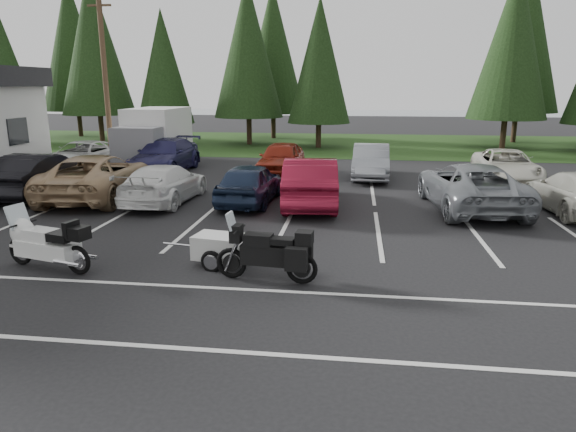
# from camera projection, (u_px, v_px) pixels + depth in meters

# --- Properties ---
(ground) EXTENTS (120.00, 120.00, 0.00)m
(ground) POSITION_uv_depth(u_px,v_px,m) (260.00, 240.00, 13.83)
(ground) COLOR black
(ground) RESTS_ON ground
(grass_strip) EXTENTS (80.00, 16.00, 0.01)m
(grass_strip) POSITION_uv_depth(u_px,v_px,m) (321.00, 144.00, 36.90)
(grass_strip) COLOR #1A3611
(grass_strip) RESTS_ON ground
(lake_water) EXTENTS (70.00, 50.00, 0.02)m
(lake_water) POSITION_uv_depth(u_px,v_px,m) (368.00, 118.00, 66.19)
(lake_water) COLOR gray
(lake_water) RESTS_ON ground
(utility_pole) EXTENTS (1.60, 0.26, 9.00)m
(utility_pole) POSITION_uv_depth(u_px,v_px,m) (105.00, 72.00, 25.47)
(utility_pole) COLOR #473321
(utility_pole) RESTS_ON ground
(box_truck) EXTENTS (2.40, 5.60, 2.90)m
(box_truck) POSITION_uv_depth(u_px,v_px,m) (151.00, 137.00, 26.50)
(box_truck) COLOR silver
(box_truck) RESTS_ON ground
(stall_markings) EXTENTS (32.00, 16.00, 0.01)m
(stall_markings) POSITION_uv_depth(u_px,v_px,m) (272.00, 221.00, 15.76)
(stall_markings) COLOR silver
(stall_markings) RESTS_ON ground
(conifer_1) EXTENTS (3.96, 3.96, 9.22)m
(conifer_1) POSITION_uv_depth(u_px,v_px,m) (3.00, 66.00, 35.65)
(conifer_1) COLOR #332316
(conifer_1) RESTS_ON ground
(conifer_2) EXTENTS (5.10, 5.10, 11.89)m
(conifer_2) POSITION_uv_depth(u_px,v_px,m) (94.00, 43.00, 36.05)
(conifer_2) COLOR #332316
(conifer_2) RESTS_ON ground
(conifer_3) EXTENTS (3.87, 3.87, 9.02)m
(conifer_3) POSITION_uv_depth(u_px,v_px,m) (163.00, 67.00, 34.43)
(conifer_3) COLOR #332316
(conifer_3) RESTS_ON ground
(conifer_4) EXTENTS (4.80, 4.80, 11.17)m
(conifer_4) POSITION_uv_depth(u_px,v_px,m) (248.00, 48.00, 34.87)
(conifer_4) COLOR #332316
(conifer_4) RESTS_ON ground
(conifer_5) EXTENTS (4.14, 4.14, 9.63)m
(conifer_5) POSITION_uv_depth(u_px,v_px,m) (320.00, 60.00, 33.21)
(conifer_5) COLOR #332316
(conifer_5) RESTS_ON ground
(conifer_6) EXTENTS (4.93, 4.93, 11.48)m
(conifer_6) POSITION_uv_depth(u_px,v_px,m) (513.00, 42.00, 31.91)
(conifer_6) COLOR #332316
(conifer_6) RESTS_ON ground
(conifer_back_a) EXTENTS (5.28, 5.28, 12.30)m
(conifer_back_a) POSITION_uv_depth(u_px,v_px,m) (72.00, 45.00, 40.53)
(conifer_back_a) COLOR #332316
(conifer_back_a) RESTS_ON ground
(conifer_back_b) EXTENTS (4.97, 4.97, 11.58)m
(conifer_back_b) POSITION_uv_depth(u_px,v_px,m) (273.00, 49.00, 39.10)
(conifer_back_b) COLOR #332316
(conifer_back_b) RESTS_ON ground
(conifer_back_c) EXTENTS (5.50, 5.50, 12.81)m
(conifer_back_c) POSITION_uv_depth(u_px,v_px,m) (524.00, 35.00, 35.99)
(conifer_back_c) COLOR #332316
(conifer_back_c) RESTS_ON ground
(car_near_1) EXTENTS (1.86, 4.96, 1.62)m
(car_near_1) POSITION_uv_depth(u_px,v_px,m) (40.00, 175.00, 19.15)
(car_near_1) COLOR black
(car_near_1) RESTS_ON ground
(car_near_2) EXTENTS (3.28, 6.09, 1.62)m
(car_near_2) POSITION_uv_depth(u_px,v_px,m) (97.00, 176.00, 18.75)
(car_near_2) COLOR tan
(car_near_2) RESTS_ON ground
(car_near_3) EXTENTS (2.04, 4.76, 1.37)m
(car_near_3) POSITION_uv_depth(u_px,v_px,m) (164.00, 183.00, 18.10)
(car_near_3) COLOR white
(car_near_3) RESTS_ON ground
(car_near_4) EXTENTS (1.90, 4.31, 1.44)m
(car_near_4) POSITION_uv_depth(u_px,v_px,m) (250.00, 183.00, 17.96)
(car_near_4) COLOR #17223A
(car_near_4) RESTS_ON ground
(car_near_5) EXTENTS (2.16, 5.17, 1.66)m
(car_near_5) POSITION_uv_depth(u_px,v_px,m) (310.00, 182.00, 17.62)
(car_near_5) COLOR maroon
(car_near_5) RESTS_ON ground
(car_near_6) EXTENTS (3.11, 5.85, 1.56)m
(car_near_6) POSITION_uv_depth(u_px,v_px,m) (470.00, 186.00, 17.09)
(car_near_6) COLOR slate
(car_near_6) RESTS_ON ground
(car_near_7) EXTENTS (2.18, 4.86, 1.38)m
(car_near_7) POSITION_uv_depth(u_px,v_px,m) (576.00, 193.00, 16.50)
(car_near_7) COLOR beige
(car_near_7) RESTS_ON ground
(car_far_0) EXTENTS (2.58, 5.19, 1.41)m
(car_far_0) POSITION_uv_depth(u_px,v_px,m) (82.00, 156.00, 25.05)
(car_far_0) COLOR beige
(car_far_0) RESTS_ON ground
(car_far_1) EXTENTS (2.28, 5.46, 1.58)m
(car_far_1) POSITION_uv_depth(u_px,v_px,m) (165.00, 156.00, 24.45)
(car_far_1) COLOR #1E1D49
(car_far_1) RESTS_ON ground
(car_far_2) EXTENTS (2.00, 4.56, 1.53)m
(car_far_2) POSITION_uv_depth(u_px,v_px,m) (281.00, 159.00, 23.74)
(car_far_2) COLOR maroon
(car_far_2) RESTS_ON ground
(car_far_3) EXTENTS (1.72, 4.56, 1.49)m
(car_far_3) POSITION_uv_depth(u_px,v_px,m) (371.00, 162.00, 22.95)
(car_far_3) COLOR gray
(car_far_3) RESTS_ON ground
(car_far_4) EXTENTS (2.57, 5.09, 1.38)m
(car_far_4) POSITION_uv_depth(u_px,v_px,m) (506.00, 166.00, 21.99)
(car_far_4) COLOR beige
(car_far_4) RESTS_ON ground
(touring_motorcycle) EXTENTS (2.74, 1.45, 1.45)m
(touring_motorcycle) POSITION_uv_depth(u_px,v_px,m) (47.00, 239.00, 11.41)
(touring_motorcycle) COLOR silver
(touring_motorcycle) RESTS_ON ground
(cargo_trailer) EXTENTS (1.71, 1.15, 0.73)m
(cargo_trailer) POSITION_uv_depth(u_px,v_px,m) (219.00, 250.00, 11.79)
(cargo_trailer) COLOR silver
(cargo_trailer) RESTS_ON ground
(adventure_motorcycle) EXTENTS (2.51, 1.08, 1.49)m
(adventure_motorcycle) POSITION_uv_depth(u_px,v_px,m) (266.00, 247.00, 10.72)
(adventure_motorcycle) COLOR black
(adventure_motorcycle) RESTS_ON ground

